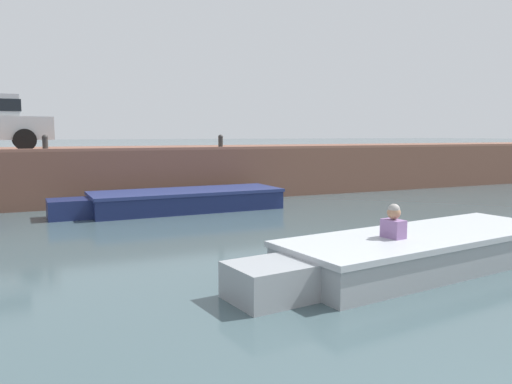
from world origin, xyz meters
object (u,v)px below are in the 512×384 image
at_px(mooring_bollard_mid, 45,142).
at_px(motorboat_passing, 415,252).
at_px(mooring_bollard_east, 221,141).
at_px(boat_moored_central_navy, 178,201).

bearing_deg(mooring_bollard_mid, motorboat_passing, -61.58).
xyz_separation_m(motorboat_passing, mooring_bollard_east, (0.20, 8.67, 1.50)).
relative_size(boat_moored_central_navy, motorboat_passing, 1.02).
distance_m(motorboat_passing, mooring_bollard_mid, 9.97).
bearing_deg(mooring_bollard_mid, boat_moored_central_navy, -29.02).
height_order(boat_moored_central_navy, motorboat_passing, motorboat_passing).
bearing_deg(motorboat_passing, mooring_bollard_mid, 118.42).
height_order(motorboat_passing, mooring_bollard_east, mooring_bollard_east).
bearing_deg(mooring_bollard_east, motorboat_passing, -91.32).
relative_size(mooring_bollard_mid, mooring_bollard_east, 1.00).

